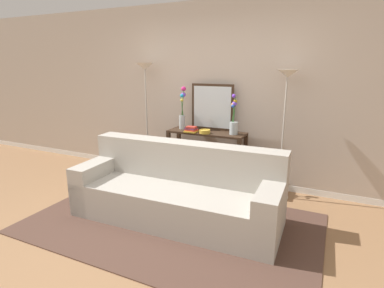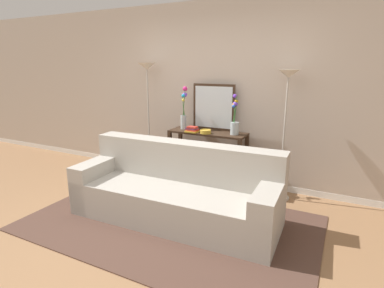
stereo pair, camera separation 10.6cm
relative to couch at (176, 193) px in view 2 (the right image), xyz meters
The scene contains 13 objects.
ground_plane 0.70m from the couch, 108.07° to the right, with size 16.00×16.00×0.02m, color #936B47.
back_wall 1.79m from the couch, 97.44° to the left, with size 12.00×0.15×2.67m.
area_rug 0.35m from the couch, 89.35° to the right, with size 3.25×1.96×0.01m.
couch is the anchor object (origin of this frame).
console_table 1.14m from the couch, 94.92° to the left, with size 1.14×0.38×0.83m.
floor_lamp_left 1.94m from the couch, 135.34° to the left, with size 0.28×0.28×1.80m.
floor_lamp_right 1.82m from the couch, 48.74° to the left, with size 0.28×0.28×1.72m.
wall_mirror 1.53m from the couch, 93.47° to the left, with size 0.65×0.02×0.68m.
vase_tall_flowers 1.46m from the couch, 113.86° to the left, with size 0.09×0.12×0.64m.
vase_short_flowers 1.35m from the couch, 74.32° to the left, with size 0.12×0.13×0.56m.
fruit_bowl 1.13m from the couch, 94.24° to the left, with size 0.16×0.16×0.05m.
book_stack 1.16m from the couch, 106.21° to the left, with size 0.18×0.15×0.08m.
book_row_under_console 1.19m from the couch, 107.46° to the left, with size 0.43×0.18×0.13m.
Camera 2 is at (1.86, -2.32, 1.78)m, focal length 28.77 mm.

